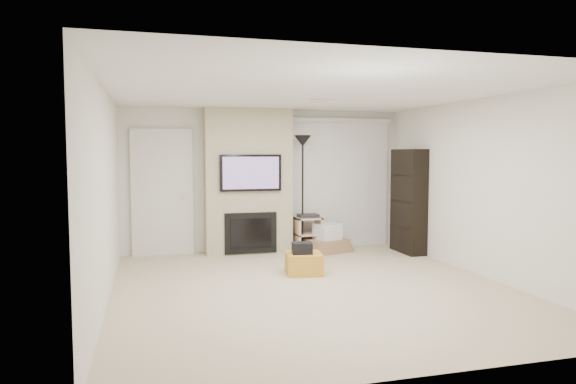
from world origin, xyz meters
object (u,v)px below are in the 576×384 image
object	(u,v)px
bookshelf	(409,201)
floor_lamp	(303,160)
ottoman	(304,263)
box_stack	(327,241)
av_stand	(308,232)

from	to	relation	value
bookshelf	floor_lamp	bearing A→B (deg)	164.12
ottoman	floor_lamp	size ratio (longest dim) A/B	0.25
floor_lamp	box_stack	bearing A→B (deg)	-12.42
ottoman	box_stack	size ratio (longest dim) A/B	0.57
ottoman	floor_lamp	xyz separation A→B (m)	(0.45, 1.56, 1.46)
av_stand	bookshelf	distance (m)	1.83
floor_lamp	av_stand	xyz separation A→B (m)	(0.12, 0.07, -1.26)
ottoman	floor_lamp	bearing A→B (deg)	73.85
av_stand	bookshelf	xyz separation A→B (m)	(1.65, -0.58, 0.55)
box_stack	bookshelf	distance (m)	1.58
ottoman	bookshelf	world-z (taller)	bookshelf
floor_lamp	av_stand	world-z (taller)	floor_lamp
box_stack	bookshelf	bearing A→B (deg)	-16.96
box_stack	av_stand	bearing A→B (deg)	151.39
ottoman	av_stand	distance (m)	1.74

